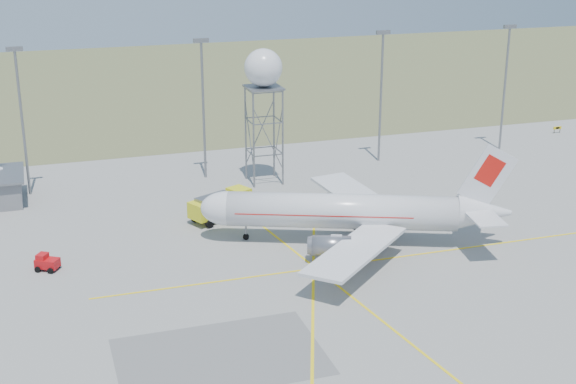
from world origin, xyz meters
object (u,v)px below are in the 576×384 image
object	(u,v)px
airliner_main	(347,212)
radar_tower	(264,109)
fire_truck	(222,206)
baggage_tug	(47,264)

from	to	relation	value
airliner_main	radar_tower	xyz separation A→B (m)	(-2.67, 25.29, 7.07)
fire_truck	baggage_tug	xyz separation A→B (m)	(-21.98, -9.62, -0.94)
fire_truck	baggage_tug	bearing A→B (deg)	177.71
airliner_main	baggage_tug	bearing A→B (deg)	17.40
airliner_main	fire_truck	size ratio (longest dim) A/B	3.93
baggage_tug	radar_tower	bearing A→B (deg)	66.92
radar_tower	baggage_tug	world-z (taller)	radar_tower
radar_tower	baggage_tug	distance (m)	39.97
airliner_main	radar_tower	bearing A→B (deg)	-62.00
airliner_main	fire_truck	world-z (taller)	airliner_main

